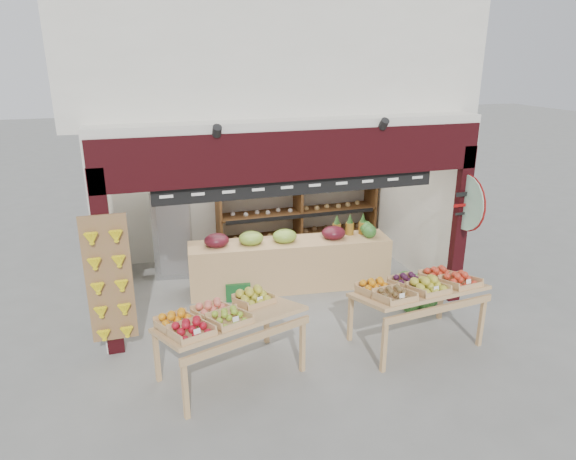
# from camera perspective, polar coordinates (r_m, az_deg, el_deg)

# --- Properties ---
(ground) EXTENTS (60.00, 60.00, 0.00)m
(ground) POSITION_cam_1_polar(r_m,az_deg,el_deg) (9.07, -0.76, -7.15)
(ground) COLOR slate
(ground) RESTS_ON ground
(shop_structure) EXTENTS (6.36, 5.12, 5.40)m
(shop_structure) POSITION_cam_1_polar(r_m,az_deg,el_deg) (9.71, -3.74, 18.48)
(shop_structure) COLOR white
(shop_structure) RESTS_ON ground
(banana_board) EXTENTS (0.60, 0.15, 1.80)m
(banana_board) POSITION_cam_1_polar(r_m,az_deg,el_deg) (7.24, -19.22, -5.54)
(banana_board) COLOR #8B5D3F
(banana_board) RESTS_ON ground
(gift_sign) EXTENTS (0.04, 0.93, 0.92)m
(gift_sign) POSITION_cam_1_polar(r_m,az_deg,el_deg) (8.67, 19.19, 2.90)
(gift_sign) COLOR #ADD9BE
(gift_sign) RESTS_ON ground
(back_shelving) EXTENTS (3.38, 0.56, 2.06)m
(back_shelving) POSITION_cam_1_polar(r_m,az_deg,el_deg) (10.62, 1.13, 3.79)
(back_shelving) COLOR brown
(back_shelving) RESTS_ON ground
(refrigerator) EXTENTS (0.77, 0.77, 1.74)m
(refrigerator) POSITION_cam_1_polar(r_m,az_deg,el_deg) (9.86, -12.70, -0.01)
(refrigerator) COLOR #AAACB1
(refrigerator) RESTS_ON ground
(cardboard_stack) EXTENTS (1.05, 0.76, 0.69)m
(cardboard_stack) POSITION_cam_1_polar(r_m,az_deg,el_deg) (9.00, -7.54, -5.77)
(cardboard_stack) COLOR silver
(cardboard_stack) RESTS_ON ground
(mid_counter) EXTENTS (3.60, 1.08, 1.11)m
(mid_counter) POSITION_cam_1_polar(r_m,az_deg,el_deg) (9.14, 0.14, -3.61)
(mid_counter) COLOR tan
(mid_counter) RESTS_ON ground
(display_table_left) EXTENTS (1.98, 1.47, 1.11)m
(display_table_left) POSITION_cam_1_polar(r_m,az_deg,el_deg) (6.55, -7.60, -9.68)
(display_table_left) COLOR tan
(display_table_left) RESTS_ON ground
(display_table_right) EXTENTS (1.86, 1.16, 1.10)m
(display_table_right) POSITION_cam_1_polar(r_m,az_deg,el_deg) (7.48, 14.25, -6.24)
(display_table_right) COLOR tan
(display_table_right) RESTS_ON ground
(watermelon_pile) EXTENTS (0.76, 0.71, 0.54)m
(watermelon_pile) POSITION_cam_1_polar(r_m,az_deg,el_deg) (8.90, 14.03, -6.94)
(watermelon_pile) COLOR #194717
(watermelon_pile) RESTS_ON ground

